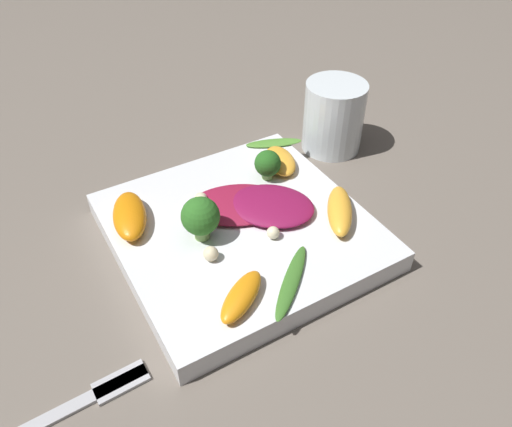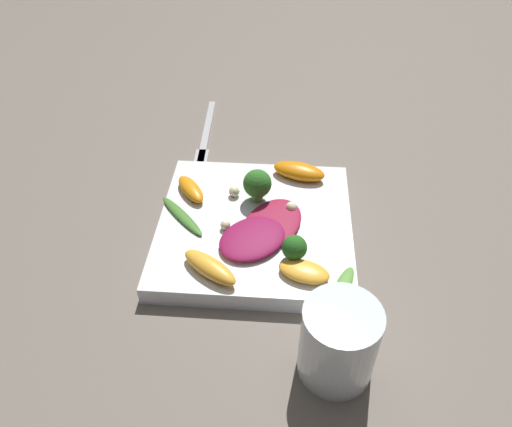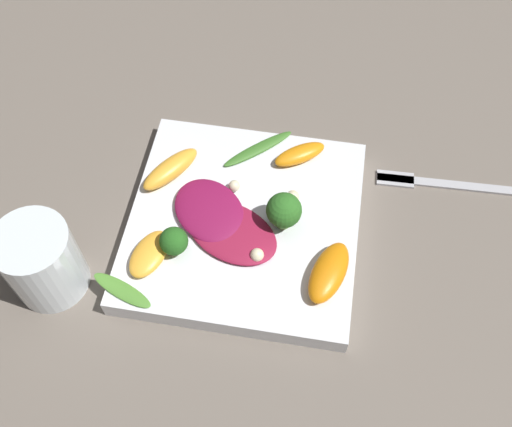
# 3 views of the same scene
# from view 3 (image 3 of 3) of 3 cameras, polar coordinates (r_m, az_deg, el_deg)

# --- Properties ---
(ground_plane) EXTENTS (2.40, 2.40, 0.00)m
(ground_plane) POSITION_cam_3_polar(r_m,az_deg,el_deg) (0.68, -1.11, -1.58)
(ground_plane) COLOR #6B6056
(plate) EXTENTS (0.25, 0.25, 0.02)m
(plate) POSITION_cam_3_polar(r_m,az_deg,el_deg) (0.67, -1.13, -1.03)
(plate) COLOR white
(plate) RESTS_ON ground_plane
(drinking_glass) EXTENTS (0.08, 0.08, 0.09)m
(drinking_glass) POSITION_cam_3_polar(r_m,az_deg,el_deg) (0.65, -19.73, -4.31)
(drinking_glass) COLOR white
(drinking_glass) RESTS_ON ground_plane
(fork) EXTENTS (0.02, 0.20, 0.01)m
(fork) POSITION_cam_3_polar(r_m,az_deg,el_deg) (0.75, 17.30, 2.78)
(fork) COLOR #B2B2B7
(fork) RESTS_ON ground_plane
(radicchio_leaf_0) EXTENTS (0.11, 0.12, 0.01)m
(radicchio_leaf_0) POSITION_cam_3_polar(r_m,az_deg,el_deg) (0.65, -2.33, -1.78)
(radicchio_leaf_0) COLOR maroon
(radicchio_leaf_0) RESTS_ON plate
(radicchio_leaf_1) EXTENTS (0.11, 0.11, 0.01)m
(radicchio_leaf_1) POSITION_cam_3_polar(r_m,az_deg,el_deg) (0.66, -4.39, 0.58)
(radicchio_leaf_1) COLOR maroon
(radicchio_leaf_1) RESTS_ON plate
(orange_segment_0) EXTENTS (0.08, 0.05, 0.02)m
(orange_segment_0) POSITION_cam_3_polar(r_m,az_deg,el_deg) (0.62, 6.94, -5.59)
(orange_segment_0) COLOR orange
(orange_segment_0) RESTS_ON plate
(orange_segment_1) EXTENTS (0.06, 0.07, 0.02)m
(orange_segment_1) POSITION_cam_3_polar(r_m,az_deg,el_deg) (0.70, 4.19, 5.66)
(orange_segment_1) COLOR orange
(orange_segment_1) RESTS_ON plate
(orange_segment_2) EXTENTS (0.07, 0.05, 0.01)m
(orange_segment_2) POSITION_cam_3_polar(r_m,az_deg,el_deg) (0.64, -10.13, -3.81)
(orange_segment_2) COLOR #FCAD33
(orange_segment_2) RESTS_ON plate
(orange_segment_3) EXTENTS (0.08, 0.07, 0.02)m
(orange_segment_3) POSITION_cam_3_polar(r_m,az_deg,el_deg) (0.69, -8.15, 4.22)
(orange_segment_3) COLOR #FCAD33
(orange_segment_3) RESTS_ON plate
(broccoli_floret_0) EXTENTS (0.04, 0.04, 0.05)m
(broccoli_floret_0) POSITION_cam_3_polar(r_m,az_deg,el_deg) (0.63, 2.62, -0.06)
(broccoli_floret_0) COLOR #84AD5B
(broccoli_floret_0) RESTS_ON plate
(broccoli_floret_1) EXTENTS (0.03, 0.03, 0.04)m
(broccoli_floret_1) POSITION_cam_3_polar(r_m,az_deg,el_deg) (0.63, -7.82, -2.66)
(broccoli_floret_1) COLOR #84AD5B
(broccoli_floret_1) RESTS_ON plate
(arugula_sprig_0) EXTENTS (0.07, 0.08, 0.01)m
(arugula_sprig_0) POSITION_cam_3_polar(r_m,az_deg,el_deg) (0.71, 0.27, 6.19)
(arugula_sprig_0) COLOR #3D7528
(arugula_sprig_0) RESTS_ON plate
(arugula_sprig_1) EXTENTS (0.04, 0.07, 0.00)m
(arugula_sprig_1) POSITION_cam_3_polar(r_m,az_deg,el_deg) (0.63, -12.65, -7.14)
(arugula_sprig_1) COLOR #518E33
(arugula_sprig_1) RESTS_ON plate
(macadamia_nut_0) EXTENTS (0.01, 0.01, 0.01)m
(macadamia_nut_0) POSITION_cam_3_polar(r_m,az_deg,el_deg) (0.68, -2.08, 2.64)
(macadamia_nut_0) COLOR beige
(macadamia_nut_0) RESTS_ON plate
(macadamia_nut_1) EXTENTS (0.01, 0.01, 0.01)m
(macadamia_nut_1) POSITION_cam_3_polar(r_m,az_deg,el_deg) (0.67, 3.52, 1.60)
(macadamia_nut_1) COLOR beige
(macadamia_nut_1) RESTS_ON plate
(macadamia_nut_2) EXTENTS (0.01, 0.01, 0.01)m
(macadamia_nut_2) POSITION_cam_3_polar(r_m,az_deg,el_deg) (0.63, 0.10, -3.97)
(macadamia_nut_2) COLOR beige
(macadamia_nut_2) RESTS_ON plate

